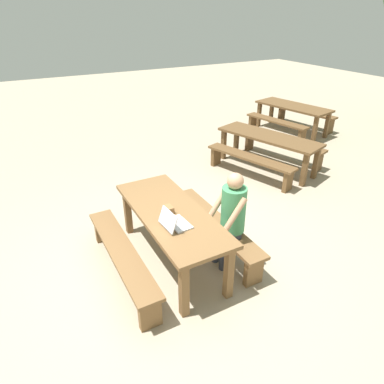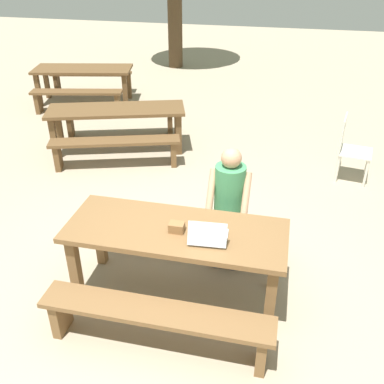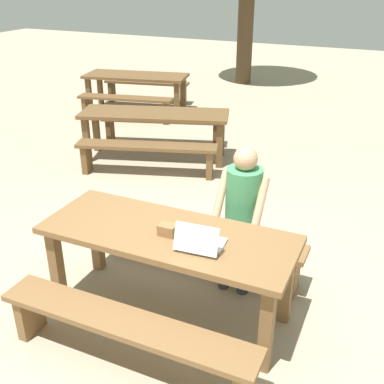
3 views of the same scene
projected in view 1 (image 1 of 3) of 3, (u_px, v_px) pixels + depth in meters
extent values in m
plane|color=tan|center=(172.00, 259.00, 4.58)|extent=(30.00, 30.00, 0.00)
cube|color=brown|center=(171.00, 213.00, 4.23)|extent=(2.00, 0.77, 0.05)
cube|color=brown|center=(128.00, 211.00, 4.98)|extent=(0.09, 0.09, 0.72)
cube|color=brown|center=(184.00, 290.00, 3.60)|extent=(0.09, 0.09, 0.72)
cube|color=brown|center=(163.00, 202.00, 5.22)|extent=(0.09, 0.09, 0.72)
cube|color=brown|center=(229.00, 272.00, 3.84)|extent=(0.09, 0.09, 0.72)
cube|color=brown|center=(121.00, 251.00, 4.11)|extent=(1.95, 0.30, 0.05)
cube|color=brown|center=(104.00, 229.00, 4.88)|extent=(0.08, 0.24, 0.38)
cube|color=brown|center=(150.00, 313.00, 3.54)|extent=(0.08, 0.24, 0.38)
cube|color=brown|center=(216.00, 221.00, 4.67)|extent=(1.95, 0.30, 0.05)
cube|color=brown|center=(186.00, 206.00, 5.45)|extent=(0.08, 0.24, 0.38)
cube|color=brown|center=(253.00, 271.00, 4.10)|extent=(0.08, 0.24, 0.38)
cube|color=silver|center=(179.00, 224.00, 3.95)|extent=(0.34, 0.23, 0.02)
cube|color=silver|center=(168.00, 220.00, 3.83)|extent=(0.33, 0.11, 0.20)
cube|color=black|center=(168.00, 219.00, 3.83)|extent=(0.31, 0.09, 0.18)
cube|color=olive|center=(168.00, 210.00, 4.16)|extent=(0.13, 0.10, 0.09)
cylinder|color=#333847|center=(216.00, 248.00, 4.46)|extent=(0.10, 0.10, 0.42)
cylinder|color=#333847|center=(223.00, 256.00, 4.32)|extent=(0.10, 0.10, 0.42)
cube|color=#333847|center=(226.00, 234.00, 4.31)|extent=(0.28, 0.28, 0.12)
cylinder|color=#3F8C59|center=(233.00, 209.00, 4.18)|extent=(0.31, 0.31, 0.60)
cylinder|color=tan|center=(219.00, 201.00, 4.25)|extent=(0.07, 0.32, 0.41)
cylinder|color=tan|center=(235.00, 215.00, 3.98)|extent=(0.07, 0.32, 0.41)
sphere|color=tan|center=(235.00, 181.00, 4.00)|extent=(0.20, 0.20, 0.20)
cube|color=brown|center=(269.00, 137.00, 6.89)|extent=(2.24, 1.28, 0.05)
cube|color=brown|center=(224.00, 144.00, 7.50)|extent=(0.11, 0.11, 0.66)
cube|color=brown|center=(304.00, 170.00, 6.32)|extent=(0.11, 0.11, 0.66)
cube|color=brown|center=(236.00, 139.00, 7.79)|extent=(0.11, 0.11, 0.66)
cube|color=brown|center=(316.00, 163.00, 6.62)|extent=(0.11, 0.11, 0.66)
cube|color=brown|center=(250.00, 157.00, 6.63)|extent=(1.92, 0.87, 0.05)
cube|color=brown|center=(216.00, 156.00, 7.25)|extent=(0.15, 0.25, 0.40)
cube|color=brown|center=(288.00, 181.00, 6.21)|extent=(0.15, 0.25, 0.40)
cube|color=brown|center=(283.00, 142.00, 7.41)|extent=(1.92, 0.87, 0.05)
cube|color=brown|center=(249.00, 142.00, 8.03)|extent=(0.15, 0.25, 0.40)
cube|color=brown|center=(318.00, 162.00, 6.99)|extent=(0.15, 0.25, 0.40)
cube|color=brown|center=(293.00, 106.00, 8.97)|extent=(2.08, 1.15, 0.05)
cube|color=brown|center=(259.00, 115.00, 9.57)|extent=(0.11, 0.11, 0.67)
cube|color=brown|center=(315.00, 130.00, 8.39)|extent=(0.11, 0.11, 0.67)
cube|color=brown|center=(272.00, 111.00, 9.90)|extent=(0.11, 0.11, 0.67)
cube|color=brown|center=(327.00, 125.00, 8.71)|extent=(0.11, 0.11, 0.67)
cube|color=brown|center=(277.00, 121.00, 8.72)|extent=(1.80, 0.66, 0.05)
cube|color=brown|center=(252.00, 123.00, 9.36)|extent=(0.13, 0.25, 0.40)
cube|color=brown|center=(302.00, 137.00, 8.31)|extent=(0.13, 0.25, 0.40)
cube|color=brown|center=(306.00, 112.00, 9.48)|extent=(1.80, 0.66, 0.05)
cube|color=brown|center=(282.00, 114.00, 10.11)|extent=(0.13, 0.25, 0.40)
cube|color=brown|center=(330.00, 126.00, 9.06)|extent=(0.13, 0.25, 0.40)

